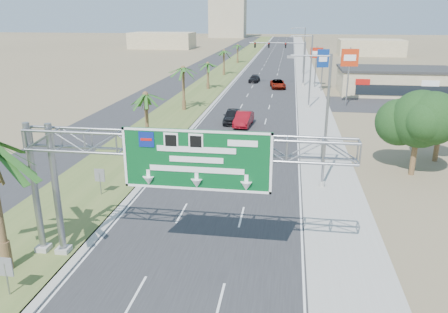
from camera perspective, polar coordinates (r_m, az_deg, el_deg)
road at (r=120.48m, az=6.37°, el=11.95°), size 12.00×300.00×0.02m
sidewalk_right at (r=120.44m, az=10.50°, el=11.79°), size 4.00×300.00×0.10m
median_grass at (r=121.27m, az=1.55°, el=12.12°), size 7.00×300.00×0.12m
opposing_road at (r=122.33m, az=-1.79°, el=12.14°), size 8.00×300.00×0.02m
sign_gantry at (r=21.50m, az=-7.46°, el=0.20°), size 16.75×1.24×7.50m
palm_row_b at (r=44.74m, az=-10.22°, el=7.87°), size 3.99×3.99×5.95m
palm_row_c at (r=59.85m, az=-5.37°, el=11.33°), size 3.99×3.99×6.75m
palm_row_d at (r=77.48m, az=-2.14°, el=11.99°), size 3.99×3.99×5.45m
palm_row_e at (r=96.08m, az=-0.01°, el=13.58°), size 3.99×3.99×6.15m
palm_row_f at (r=120.82m, az=1.81°, el=14.31°), size 3.99×3.99×5.75m
streetlight_near at (r=32.80m, az=12.83°, el=3.67°), size 3.27×0.44×10.00m
streetlight_mid at (r=62.28m, az=11.02°, el=10.45°), size 3.27×0.44×10.00m
streetlight_far at (r=98.08m, az=10.28°, el=13.16°), size 3.27×0.44×10.00m
signal_mast at (r=82.07m, az=9.02°, el=12.43°), size 10.28×0.71×8.00m
store_building at (r=78.39m, az=21.46°, el=9.06°), size 18.00×10.00×4.00m
oak_near at (r=38.04m, az=24.07°, el=4.24°), size 4.50×4.50×6.80m
oak_far at (r=42.80m, az=26.49°, el=4.32°), size 3.50×3.50×5.60m
median_signback_a at (r=22.97m, az=-26.65°, el=-13.08°), size 0.75×0.08×2.08m
median_signback_b at (r=32.67m, az=-15.92°, el=-2.61°), size 0.75×0.08×2.08m
tower_distant at (r=262.35m, az=0.50°, el=19.13°), size 20.00×16.00×35.00m
building_distant_left at (r=177.11m, az=-8.06°, el=14.78°), size 24.00×14.00×6.00m
building_distant_right at (r=152.18m, az=18.59°, el=13.35°), size 20.00×12.00×5.00m
car_left_lane at (r=53.23m, az=1.08°, el=5.31°), size 2.17×5.05×1.70m
car_mid_lane at (r=51.77m, az=2.57°, el=4.90°), size 2.11×5.12×1.65m
car_right_lane at (r=79.67m, az=7.05°, el=9.37°), size 3.12×5.65×1.50m
car_far at (r=86.59m, az=3.98°, el=10.08°), size 2.19×4.55×1.28m
pole_sign_red_near at (r=64.93m, az=16.08°, el=11.93°), size 2.42×0.61×8.26m
pole_sign_blue at (r=77.18m, az=12.80°, el=12.19°), size 2.01×0.79×7.25m
pole_sign_red_far at (r=81.04m, az=11.98°, el=12.77°), size 2.22×0.48×7.24m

